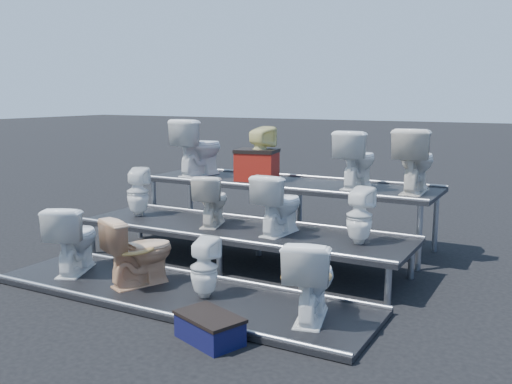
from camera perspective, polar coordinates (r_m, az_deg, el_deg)
The scene contains 18 objects.
ground at distance 7.10m, azimuth -1.59°, elevation -7.29°, with size 80.00×80.00×0.00m, color black.
tier_front at distance 6.06m, azimuth -7.87°, elevation -10.11°, with size 4.20×1.20×0.06m, color black.
tier_mid at distance 7.04m, azimuth -1.60°, elevation -5.50°, with size 4.20×1.20×0.46m, color black.
tier_back at distance 8.11m, azimuth 3.01°, elevation -2.01°, with size 4.20×1.20×0.86m, color black.
toilet_0 at distance 6.87m, azimuth -17.76°, elevation -4.42°, with size 0.44×0.77×0.79m, color white.
toilet_1 at distance 6.23m, azimuth -11.59°, elevation -5.77°, with size 0.42×0.73×0.75m, color tan.
toilet_2 at distance 5.77m, azimuth -5.21°, elevation -7.57°, with size 0.27×0.28×0.61m, color white.
toilet_3 at distance 5.22m, azimuth 5.49°, elevation -8.58°, with size 0.43×0.75×0.76m, color white.
toilet_4 at distance 7.82m, azimuth -11.73°, elevation -0.00°, with size 0.29×0.30×0.65m, color white.
toilet_5 at distance 7.12m, azimuth -4.43°, elevation -0.79°, with size 0.36×0.63×0.64m, color silver.
toilet_6 at distance 6.66m, azimuth 2.33°, elevation -1.19°, with size 0.40×0.70×0.72m, color white.
toilet_7 at distance 6.31m, azimuth 10.30°, elevation -2.36°, with size 0.28×0.29×0.63m, color white.
toilet_8 at distance 8.72m, azimuth -5.74°, elevation 4.48°, with size 0.48×0.84×0.86m, color white.
toilet_9 at distance 8.17m, azimuth 0.44°, elevation 3.87°, with size 0.35×0.35×0.77m, color #E7DD8D.
toilet_10 at distance 7.61m, azimuth 10.02°, elevation 3.26°, with size 0.43×0.75×0.76m, color white.
toilet_11 at distance 7.40m, azimuth 15.60°, elevation 3.07°, with size 0.45×0.80×0.81m, color silver.
red_crate at distance 8.18m, azimuth 0.09°, elevation 2.57°, with size 0.55×0.44×0.40m, color maroon.
step_stool at distance 5.00m, azimuth -4.66°, elevation -13.56°, with size 0.57×0.34×0.21m, color black.
Camera 1 is at (3.42, -5.87, 2.07)m, focal length 40.00 mm.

